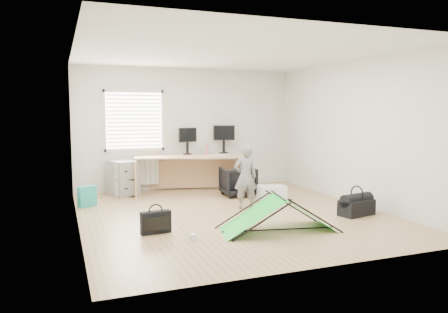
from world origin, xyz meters
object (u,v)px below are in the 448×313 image
object	(u,v)px
office_chair	(238,181)
kite	(278,213)
desk	(190,174)
person	(245,177)
filing_cabinet	(123,178)
laptop_bag	(156,222)
duffel_bag	(356,208)
thermos	(207,149)
monitor_right	(224,143)
monitor_left	(187,145)
storage_crate	(272,193)

from	to	relation	value
office_chair	kite	world-z (taller)	office_chair
desk	person	bearing A→B (deg)	-62.91
person	filing_cabinet	bearing A→B (deg)	-39.31
filing_cabinet	kite	xyz separation A→B (m)	(1.76, -3.60, -0.10)
person	laptop_bag	bearing A→B (deg)	37.39
laptop_bag	duffel_bag	bearing A→B (deg)	-8.80
duffel_bag	kite	bearing A→B (deg)	-179.83
thermos	kite	xyz separation A→B (m)	(-0.10, -3.58, -0.66)
monitor_right	office_chair	size ratio (longest dim) A/B	0.74
laptop_bag	duffel_bag	size ratio (longest dim) A/B	0.71
kite	laptop_bag	xyz separation A→B (m)	(-1.71, 0.49, -0.10)
person	monitor_left	bearing A→B (deg)	-70.51
duffel_bag	person	bearing A→B (deg)	131.37
person	desk	bearing A→B (deg)	-67.46
kite	laptop_bag	distance (m)	1.79
monitor_left	laptop_bag	world-z (taller)	monitor_left
filing_cabinet	monitor_left	xyz separation A→B (m)	(1.46, 0.16, 0.65)
filing_cabinet	monitor_right	world-z (taller)	monitor_right
person	storage_crate	distance (m)	0.99
laptop_bag	storage_crate	bearing A→B (deg)	22.69
monitor_right	kite	size ratio (longest dim) A/B	0.29
office_chair	storage_crate	distance (m)	0.83
filing_cabinet	monitor_left	world-z (taller)	monitor_left
monitor_left	kite	distance (m)	3.84
monitor_left	office_chair	bearing A→B (deg)	-72.58
desk	kite	size ratio (longest dim) A/B	1.38
office_chair	kite	xyz separation A→B (m)	(-0.46, -2.66, -0.04)
monitor_right	duffel_bag	size ratio (longest dim) A/B	0.80
filing_cabinet	duffel_bag	world-z (taller)	filing_cabinet
laptop_bag	filing_cabinet	bearing A→B (deg)	84.04
thermos	laptop_bag	distance (m)	3.66
laptop_bag	office_chair	bearing A→B (deg)	38.12
monitor_right	person	bearing A→B (deg)	-78.34
desk	monitor_right	xyz separation A→B (m)	(0.91, 0.32, 0.63)
kite	duffel_bag	xyz separation A→B (m)	(1.68, 0.37, -0.13)
office_chair	monitor_left	bearing A→B (deg)	-52.32
monitor_right	duffel_bag	xyz separation A→B (m)	(1.12, -3.39, -0.89)
thermos	storage_crate	distance (m)	1.96
monitor_left	monitor_right	distance (m)	0.87
thermos	duffel_bag	size ratio (longest dim) A/B	0.42
desk	filing_cabinet	xyz separation A→B (m)	(-1.41, 0.16, -0.03)
person	kite	world-z (taller)	person
monitor_left	person	distance (m)	2.33
filing_cabinet	thermos	bearing A→B (deg)	-22.22
office_chair	storage_crate	world-z (taller)	office_chair
desk	office_chair	world-z (taller)	desk
filing_cabinet	thermos	size ratio (longest dim) A/B	2.84
desk	filing_cabinet	world-z (taller)	desk
person	duffel_bag	bearing A→B (deg)	151.97
thermos	duffel_bag	bearing A→B (deg)	-63.73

